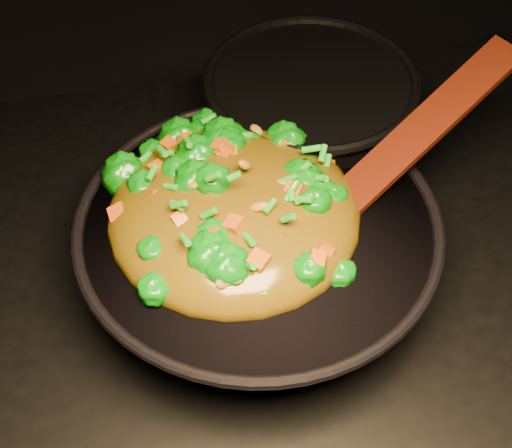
{
  "coord_description": "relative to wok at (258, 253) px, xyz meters",
  "views": [
    {
      "loc": [
        -0.19,
        -0.41,
        1.56
      ],
      "look_at": [
        -0.08,
        0.07,
        0.99
      ],
      "focal_mm": 50.0,
      "sensor_mm": 36.0,
      "label": 1
    }
  ],
  "objects": [
    {
      "name": "wok",
      "position": [
        0.0,
        0.0,
        0.0
      ],
      "size": [
        0.47,
        0.47,
        0.1
      ],
      "primitive_type": null,
      "rotation": [
        0.0,
        0.0,
        0.32
      ],
      "color": "black",
      "rests_on": "stovetop"
    },
    {
      "name": "stir_fry",
      "position": [
        -0.02,
        0.01,
        0.1
      ],
      "size": [
        0.27,
        0.27,
        0.09
      ],
      "primitive_type": null,
      "rotation": [
        0.0,
        0.0,
        0.04
      ],
      "color": "#0C7C08",
      "rests_on": "wok"
    },
    {
      "name": "spatula",
      "position": [
        0.18,
        0.04,
        0.1
      ],
      "size": [
        0.26,
        0.15,
        0.11
      ],
      "primitive_type": "cube",
      "rotation": [
        0.0,
        -0.38,
        0.44
      ],
      "color": "#351303",
      "rests_on": "wok"
    },
    {
      "name": "back_pot",
      "position": [
        0.11,
        0.18,
        0.02
      ],
      "size": [
        0.32,
        0.32,
        0.14
      ],
      "primitive_type": "cylinder",
      "rotation": [
        0.0,
        0.0,
        -0.35
      ],
      "color": "black",
      "rests_on": "stovetop"
    }
  ]
}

